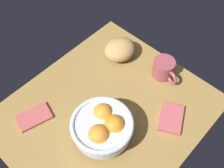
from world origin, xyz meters
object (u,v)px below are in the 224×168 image
bread_loaf (120,50)px  napkin_spare (34,117)px  mug (164,69)px  napkin_folded (171,118)px  fruit_bowl (103,127)px

bread_loaf → napkin_spare: (-42.53, 2.95, -3.49)cm
napkin_spare → mug: size_ratio=0.97×
bread_loaf → napkin_folded: 34.73cm
napkin_folded → napkin_spare: (-32.90, 36.15, -0.17)cm
napkin_folded → napkin_spare: napkin_folded is taller
napkin_folded → napkin_spare: size_ratio=1.00×
napkin_spare → bread_loaf: bearing=-4.0°
fruit_bowl → napkin_folded: size_ratio=1.78×
fruit_bowl → napkin_folded: 25.18cm
fruit_bowl → napkin_spare: 26.30cm
fruit_bowl → napkin_spare: size_ratio=1.78×
fruit_bowl → napkin_spare: bearing=118.2°
napkin_spare → mug: (46.85, -21.92, 3.25)cm
fruit_bowl → bread_loaf: (30.33, 19.76, -1.69)cm
fruit_bowl → bread_loaf: fruit_bowl is taller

